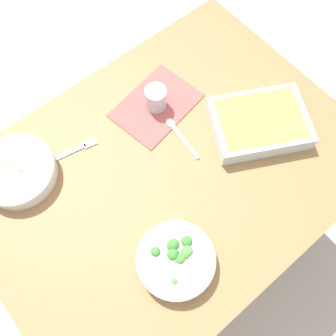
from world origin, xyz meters
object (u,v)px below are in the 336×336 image
at_px(spoon_spare, 178,132).
at_px(broccoli_bowl, 176,260).
at_px(baking_dish, 259,123).
at_px(spoon_by_broccoli, 169,248).
at_px(spoon_by_stew, 32,166).
at_px(drink_cup, 156,99).
at_px(fork_on_table, 75,150).
at_px(stew_bowl, 17,171).

bearing_deg(spoon_spare, broccoli_bowl, -130.89).
xyz_separation_m(broccoli_bowl, baking_dish, (0.48, 0.16, 0.00)).
bearing_deg(spoon_spare, spoon_by_broccoli, -133.79).
bearing_deg(broccoli_bowl, spoon_by_broccoli, 76.07).
distance_m(broccoli_bowl, baking_dish, 0.51).
height_order(broccoli_bowl, spoon_by_stew, broccoli_bowl).
bearing_deg(drink_cup, spoon_by_stew, 170.60).
bearing_deg(broccoli_bowl, spoon_by_stew, 107.26).
relative_size(drink_cup, spoon_by_broccoli, 0.49).
relative_size(baking_dish, fork_on_table, 2.08).
height_order(baking_dish, spoon_by_broccoli, baking_dish).
height_order(broccoli_bowl, spoon_by_broccoli, broccoli_bowl).
height_order(drink_cup, fork_on_table, drink_cup).
xyz_separation_m(drink_cup, fork_on_table, (-0.31, 0.03, -0.04)).
bearing_deg(spoon_by_broccoli, stew_bowl, 114.38).
bearing_deg(baking_dish, broccoli_bowl, -161.66).
bearing_deg(broccoli_bowl, fork_on_table, 92.80).
bearing_deg(fork_on_table, broccoli_bowl, -87.20).
xyz_separation_m(broccoli_bowl, spoon_spare, (0.27, 0.31, -0.03)).
height_order(stew_bowl, drink_cup, drink_cup).
relative_size(drink_cup, spoon_by_stew, 0.48).
distance_m(broccoli_bowl, spoon_by_stew, 0.54).
distance_m(baking_dish, spoon_by_stew, 0.73).
distance_m(broccoli_bowl, spoon_spare, 0.41).
xyz_separation_m(drink_cup, spoon_spare, (-0.01, -0.13, -0.03)).
bearing_deg(spoon_by_stew, spoon_spare, -24.99).
relative_size(stew_bowl, spoon_by_stew, 1.35).
height_order(broccoli_bowl, baking_dish, broccoli_bowl).
xyz_separation_m(spoon_by_stew, fork_on_table, (0.14, -0.04, -0.00)).
bearing_deg(baking_dish, spoon_by_broccoli, -165.81).
relative_size(stew_bowl, fork_on_table, 1.34).
bearing_deg(baking_dish, spoon_spare, 144.73).
bearing_deg(fork_on_table, drink_cup, -6.34).
xyz_separation_m(stew_bowl, spoon_by_broccoli, (0.21, -0.47, -0.03)).
bearing_deg(spoon_by_broccoli, drink_cup, 55.67).
height_order(drink_cup, spoon_by_broccoli, drink_cup).
relative_size(broccoli_bowl, spoon_by_broccoli, 1.26).
relative_size(spoon_by_broccoli, spoon_spare, 0.99).
xyz_separation_m(broccoli_bowl, fork_on_table, (-0.02, 0.47, -0.03)).
xyz_separation_m(stew_bowl, spoon_by_stew, (0.04, 0.00, -0.03)).
xyz_separation_m(broccoli_bowl, spoon_by_stew, (-0.16, 0.51, -0.03)).
distance_m(spoon_by_stew, fork_on_table, 0.14).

